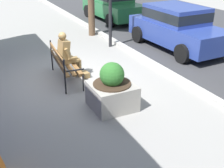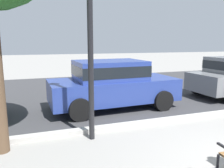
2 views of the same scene
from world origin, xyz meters
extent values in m
plane|color=gray|center=(0.00, 0.00, 0.00)|extent=(80.00, 80.00, 0.00)
cube|color=#B2AFA8|center=(0.00, 2.90, 0.06)|extent=(60.00, 0.20, 0.12)
cube|color=brown|center=(0.03, -0.08, 0.45)|extent=(1.70, 0.24, 0.04)
cube|color=brown|center=(0.04, 0.10, 0.45)|extent=(1.70, 0.24, 0.04)
cube|color=brown|center=(0.06, 0.28, 0.45)|extent=(1.70, 0.24, 0.04)
cube|color=brown|center=(0.02, -0.17, 0.62)|extent=(1.70, 0.17, 0.11)
cube|color=brown|center=(0.02, -0.17, 0.84)|extent=(1.70, 0.17, 0.11)
cylinder|color=black|center=(-0.82, 0.37, 0.23)|extent=(0.04, 0.04, 0.45)
cylinder|color=black|center=(-0.86, -0.10, 0.47)|extent=(0.04, 0.04, 0.95)
cube|color=black|center=(-0.84, 0.17, 0.62)|extent=(0.07, 0.48, 0.03)
cylinder|color=black|center=(0.93, 0.23, 0.23)|extent=(0.04, 0.04, 0.45)
cylinder|color=black|center=(0.90, -0.24, 0.47)|extent=(0.04, 0.04, 0.95)
cube|color=black|center=(0.92, 0.03, 0.62)|extent=(0.07, 0.48, 0.03)
cube|color=olive|center=(-0.07, 0.16, 0.56)|extent=(0.37, 0.36, 0.16)
cube|color=olive|center=(-0.06, 0.06, 0.88)|extent=(0.39, 0.33, 0.55)
sphere|color=olive|center=(-0.06, 0.05, 1.26)|extent=(0.22, 0.22, 0.22)
cylinder|color=olive|center=(-0.28, 0.05, 0.83)|extent=(0.11, 0.19, 0.29)
cylinder|color=olive|center=(-0.31, 0.19, 0.66)|extent=(0.11, 0.27, 0.10)
cylinder|color=olive|center=(0.15, 0.10, 0.83)|extent=(0.11, 0.19, 0.29)
cylinder|color=olive|center=(0.15, 0.24, 0.66)|extent=(0.11, 0.27, 0.10)
cylinder|color=olive|center=(-0.18, 0.29, 0.52)|extent=(0.17, 0.38, 0.14)
cylinder|color=olive|center=(-0.20, 0.47, 0.25)|extent=(0.11, 0.11, 0.50)
cube|color=olive|center=(-0.21, 0.52, 0.04)|extent=(0.14, 0.25, 0.07)
cylinder|color=olive|center=(0.00, 0.31, 0.52)|extent=(0.17, 0.38, 0.14)
cylinder|color=olive|center=(-0.02, 0.48, 0.25)|extent=(0.11, 0.11, 0.50)
cube|color=olive|center=(-0.03, 0.54, 0.04)|extent=(0.14, 0.25, 0.07)
cube|color=olive|center=(0.10, 0.60, 0.08)|extent=(0.30, 0.21, 0.16)
cube|color=gray|center=(2.03, 0.53, 0.30)|extent=(0.97, 0.97, 0.59)
cylinder|color=#38281C|center=(2.03, 0.53, 0.61)|extent=(0.88, 0.88, 0.03)
sphere|color=#2D6B28|center=(2.03, 0.53, 0.83)|extent=(0.57, 0.57, 0.57)
cube|color=#236638|center=(-6.37, 4.69, 0.61)|extent=(4.16, 1.84, 0.70)
cylinder|color=black|center=(-5.07, 5.58, 0.32)|extent=(0.65, 0.24, 0.64)
cylinder|color=black|center=(-5.01, 3.89, 0.32)|extent=(0.65, 0.24, 0.64)
cylinder|color=black|center=(-7.73, 5.49, 0.32)|extent=(0.65, 0.24, 0.64)
cylinder|color=black|center=(-7.67, 3.79, 0.32)|extent=(0.65, 0.24, 0.64)
cube|color=navy|center=(-0.96, 4.69, 0.61)|extent=(4.16, 1.84, 0.70)
cube|color=navy|center=(-1.11, 4.68, 1.26)|extent=(2.19, 1.64, 0.60)
cube|color=black|center=(-1.11, 4.68, 1.26)|extent=(2.20, 1.66, 0.33)
cylinder|color=black|center=(0.34, 5.58, 0.32)|extent=(0.65, 0.24, 0.64)
cylinder|color=black|center=(0.40, 3.89, 0.32)|extent=(0.65, 0.24, 0.64)
cylinder|color=black|center=(-2.32, 5.49, 0.32)|extent=(0.65, 0.24, 0.64)
cylinder|color=black|center=(-2.26, 3.79, 0.32)|extent=(0.65, 0.24, 0.64)
camera|label=1|loc=(7.40, -2.10, 3.39)|focal=46.26mm
camera|label=2|loc=(-3.39, -2.10, 2.12)|focal=36.28mm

